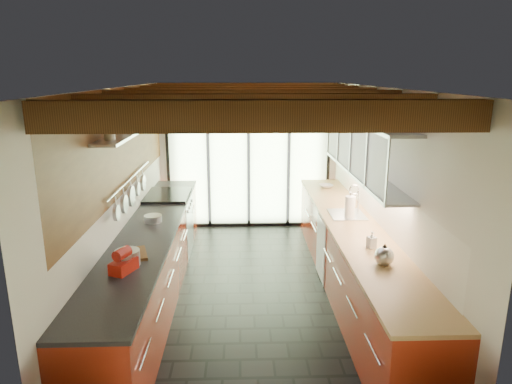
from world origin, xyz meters
The scene contains 18 objects.
ground centered at (0.00, 0.00, 0.00)m, with size 5.50×5.50×0.00m, color black.
room_shell centered at (0.00, 0.00, 1.65)m, with size 5.50×5.50×5.50m.
ceiling_beams centered at (0.00, 0.38, 2.46)m, with size 3.14×5.06×4.90m.
glass_door centered at (0.00, 2.69, 1.66)m, with size 2.95×0.10×2.90m.
left_counter centered at (-1.28, 0.00, 0.46)m, with size 0.68×5.00×0.92m.
range_stove centered at (-1.28, 1.45, 0.47)m, with size 0.66×0.90×0.97m.
right_counter centered at (1.27, 0.00, 0.46)m, with size 0.68×5.00×0.92m.
sink_assembly centered at (1.29, 0.40, 0.96)m, with size 0.45×0.52×0.43m.
upper_cabinets_right centered at (1.43, 0.30, 1.85)m, with size 0.34×3.00×3.00m.
left_wall_fixtures centered at (-1.47, 0.18, 1.85)m, with size 0.28×2.60×0.96m.
stand_mixer centered at (-1.27, -1.31, 1.02)m, with size 0.25×0.31×0.25m.
pot_large centered at (-1.27, -1.16, 1.00)m, with size 0.24×0.24×0.15m, color silver.
pot_small centered at (-1.27, 0.20, 0.96)m, with size 0.23×0.23×0.09m, color silver.
cutting_board centered at (-1.27, -0.92, 0.94)m, with size 0.26×0.37×0.03m, color brown.
kettle centered at (1.27, -1.23, 1.02)m, with size 0.23×0.26×0.23m.
paper_towel centered at (1.27, 0.23, 1.07)m, with size 0.17×0.17×0.36m.
soap_bottle centered at (1.27, -0.79, 1.01)m, with size 0.08×0.09×0.19m, color silver.
bowl centered at (1.27, 1.90, 0.95)m, with size 0.22×0.22×0.05m, color silver.
Camera 1 is at (-0.14, -5.39, 2.77)m, focal length 32.00 mm.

